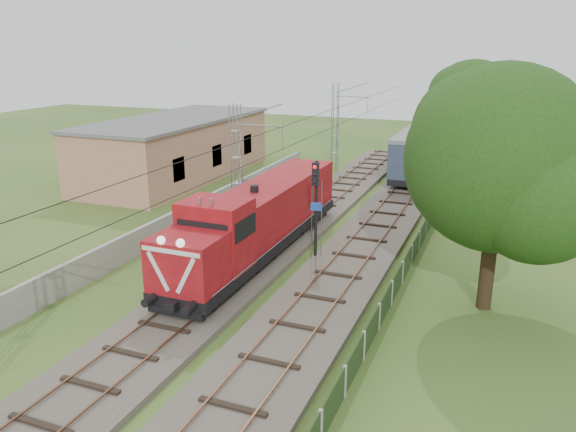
% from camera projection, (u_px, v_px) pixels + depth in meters
% --- Properties ---
extents(ground, '(140.00, 140.00, 0.00)m').
position_uv_depth(ground, '(173.00, 327.00, 23.43)').
color(ground, '#31531F').
rests_on(ground, ground).
extents(track_main, '(4.20, 70.00, 0.45)m').
position_uv_depth(track_main, '(246.00, 265.00, 29.59)').
color(track_main, '#6B6054').
rests_on(track_main, ground).
extents(track_side, '(4.20, 80.00, 0.45)m').
position_uv_depth(track_side, '(392.00, 210.00, 39.34)').
color(track_side, '#6B6054').
rests_on(track_side, ground).
extents(catenary, '(3.31, 70.00, 8.00)m').
position_uv_depth(catenary, '(237.00, 170.00, 33.94)').
color(catenary, gray).
rests_on(catenary, ground).
extents(boundary_wall, '(0.25, 40.00, 1.50)m').
position_uv_depth(boundary_wall, '(189.00, 215.00, 36.17)').
color(boundary_wall, '#9E9E99').
rests_on(boundary_wall, ground).
extents(station_building, '(8.40, 20.40, 5.22)m').
position_uv_depth(station_building, '(177.00, 147.00, 49.29)').
color(station_building, tan).
rests_on(station_building, ground).
extents(fence, '(0.12, 32.00, 1.20)m').
position_uv_depth(fence, '(379.00, 317.00, 23.07)').
color(fence, black).
rests_on(fence, ground).
extents(locomotive, '(3.03, 17.30, 4.39)m').
position_uv_depth(locomotive, '(259.00, 219.00, 30.42)').
color(locomotive, black).
rests_on(locomotive, ground).
extents(coach_rake, '(3.11, 92.76, 3.59)m').
position_uv_depth(coach_rake, '(464.00, 105.00, 84.24)').
color(coach_rake, black).
rests_on(coach_rake, ground).
extents(signal_post, '(0.59, 0.48, 5.54)m').
position_uv_depth(signal_post, '(316.00, 194.00, 29.49)').
color(signal_post, black).
rests_on(signal_post, ground).
extents(tree_a, '(8.28, 7.89, 10.74)m').
position_uv_depth(tree_a, '(502.00, 161.00, 23.21)').
color(tree_a, '#362916').
rests_on(tree_a, ground).
extents(tree_b, '(7.03, 6.69, 9.11)m').
position_uv_depth(tree_b, '(537.00, 124.00, 41.54)').
color(tree_b, '#362916').
rests_on(tree_b, ground).
extents(tree_c, '(7.89, 7.52, 10.23)m').
position_uv_depth(tree_c, '(473.00, 108.00, 45.16)').
color(tree_c, '#362916').
rests_on(tree_c, ground).
extents(tree_d, '(7.05, 6.72, 9.15)m').
position_uv_depth(tree_d, '(529.00, 98.00, 60.92)').
color(tree_d, '#362916').
rests_on(tree_d, ground).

